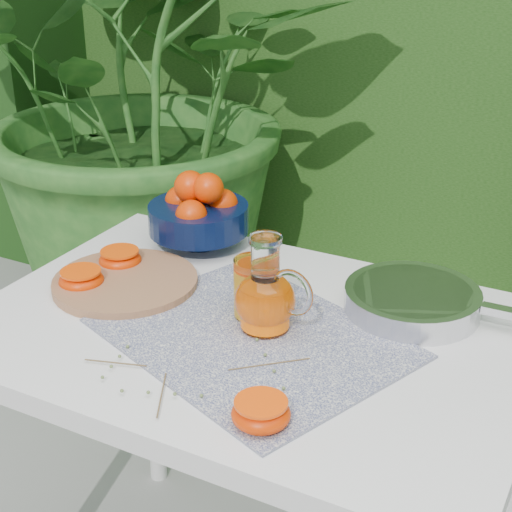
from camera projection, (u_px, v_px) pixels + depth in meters
The scene contains 10 objects.
potted_plant_left at pixel (155, 86), 2.66m from camera, with size 1.72×1.72×1.72m, color #20571E.
white_table at pixel (251, 364), 1.44m from camera, with size 1.00×0.70×0.75m.
placemat at pixel (252, 338), 1.37m from camera, with size 0.50×0.39×0.00m, color #0D164D.
cutting_board at pixel (125, 282), 1.54m from camera, with size 0.29×0.29×0.02m, color #9F6848.
fruit_bowl at pixel (199, 212), 1.70m from camera, with size 0.27×0.27×0.17m.
juice_pitcher at pixel (266, 298), 1.37m from camera, with size 0.16×0.12×0.18m.
juice_tumbler at pixel (255, 289), 1.41m from camera, with size 0.08×0.08×0.11m.
saute_pan at pixel (414, 300), 1.44m from camera, with size 0.44×0.26×0.05m.
orange_halves at pixel (144, 308), 1.42m from camera, with size 0.62×0.44×0.04m.
thyme_sprigs at pixel (186, 373), 1.26m from camera, with size 0.33×0.27×0.01m.
Camera 1 is at (0.65, -1.09, 1.46)m, focal length 55.00 mm.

